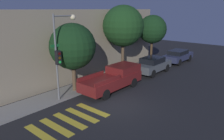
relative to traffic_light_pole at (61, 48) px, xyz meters
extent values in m
plane|color=black|center=(1.65, -3.37, -3.62)|extent=(60.00, 60.00, 0.00)
cube|color=gray|center=(1.65, 0.85, -3.55)|extent=(26.00, 2.04, 0.14)
cube|color=gray|center=(1.65, 5.26, -0.63)|extent=(26.00, 6.00, 5.98)
cube|color=gold|center=(-3.41, -2.57, -3.62)|extent=(0.45, 2.60, 0.00)
cube|color=gold|center=(-2.52, -2.57, -3.62)|extent=(0.45, 2.60, 0.00)
cube|color=gold|center=(-1.62, -2.57, -3.62)|extent=(0.45, 2.60, 0.00)
cube|color=gold|center=(-0.72, -2.57, -3.62)|extent=(0.45, 2.60, 0.00)
cube|color=gold|center=(0.18, -2.57, -3.62)|extent=(0.45, 2.60, 0.00)
cylinder|color=slate|center=(-0.35, 0.08, -0.75)|extent=(0.12, 0.12, 5.74)
cube|color=black|center=(-0.35, -0.13, -0.57)|extent=(0.30, 0.30, 0.90)
cylinder|color=#4C0C0C|center=(-0.35, -0.29, -0.30)|extent=(0.18, 0.02, 0.18)
cylinder|color=#593D0A|center=(-0.35, -0.29, -0.57)|extent=(0.18, 0.02, 0.18)
cylinder|color=#26E54C|center=(-0.35, -0.29, -0.84)|extent=(0.18, 0.02, 0.18)
cube|color=#19662D|center=(-0.35, 0.08, 0.17)|extent=(0.70, 0.02, 0.18)
cylinder|color=slate|center=(0.41, 0.08, 1.97)|extent=(1.52, 0.08, 0.08)
sphere|color=#F9E5B2|center=(1.17, 0.08, 1.87)|extent=(0.36, 0.36, 0.36)
cube|color=maroon|center=(3.52, -1.27, -2.86)|extent=(5.34, 1.91, 0.76)
cube|color=maroon|center=(4.99, -1.27, -2.19)|extent=(2.40, 1.76, 0.58)
cube|color=maroon|center=(2.18, -0.43, -2.34)|extent=(2.67, 0.08, 0.28)
cube|color=maroon|center=(2.18, -2.11, -2.34)|extent=(2.67, 0.08, 0.28)
cylinder|color=black|center=(5.17, -0.40, -3.24)|extent=(0.76, 0.22, 0.76)
cylinder|color=black|center=(5.17, -2.14, -3.24)|extent=(0.76, 0.22, 0.76)
cylinder|color=black|center=(1.86, -0.40, -3.24)|extent=(0.76, 0.22, 0.76)
cylinder|color=black|center=(1.86, -2.14, -3.24)|extent=(0.76, 0.22, 0.76)
cube|color=#4C5156|center=(9.65, -1.27, -2.90)|extent=(4.36, 1.80, 0.68)
cube|color=black|center=(9.54, -1.27, -2.30)|extent=(2.27, 1.58, 0.51)
cylinder|color=black|center=(11.00, -0.46, -3.24)|extent=(0.76, 0.22, 0.76)
cylinder|color=black|center=(11.00, -2.08, -3.24)|extent=(0.76, 0.22, 0.76)
cylinder|color=black|center=(8.30, -0.46, -3.24)|extent=(0.76, 0.22, 0.76)
cylinder|color=black|center=(8.30, -2.08, -3.24)|extent=(0.76, 0.22, 0.76)
cube|color=#2D3351|center=(15.41, -1.27, -2.93)|extent=(4.65, 1.80, 0.63)
cube|color=black|center=(15.29, -1.27, -2.39)|extent=(2.42, 1.58, 0.44)
cylinder|color=black|center=(16.85, -0.46, -3.24)|extent=(0.76, 0.22, 0.76)
cylinder|color=black|center=(16.85, -2.08, -3.24)|extent=(0.76, 0.22, 0.76)
cylinder|color=black|center=(13.97, -0.46, -3.24)|extent=(0.76, 0.22, 0.76)
cylinder|color=black|center=(13.97, -2.08, -3.24)|extent=(0.76, 0.22, 0.76)
cylinder|color=brown|center=(1.46, 0.61, -2.51)|extent=(0.29, 0.29, 2.21)
sphere|color=#143316|center=(1.46, 0.61, -0.16)|extent=(3.31, 3.31, 3.31)
cylinder|color=brown|center=(7.32, 0.61, -2.04)|extent=(0.29, 0.29, 3.17)
sphere|color=#193D19|center=(7.32, 0.61, 0.93)|extent=(3.69, 3.69, 3.69)
cylinder|color=#4C3823|center=(12.47, 0.61, -2.23)|extent=(0.26, 0.26, 2.77)
sphere|color=#143316|center=(12.47, 0.61, 0.29)|extent=(3.04, 3.04, 3.04)
camera|label=1|loc=(-8.43, -11.50, 2.42)|focal=35.00mm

